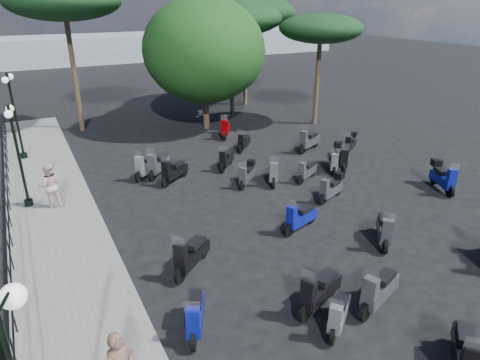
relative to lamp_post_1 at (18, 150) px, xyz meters
name	(u,v)px	position (x,y,z in m)	size (l,w,h in m)	color
ground	(267,223)	(7.19, -5.00, -2.28)	(120.00, 120.00, 0.00)	black
sidewalk	(56,226)	(0.69, -2.00, -2.21)	(3.00, 30.00, 0.15)	#605E5C
railing	(7,215)	(-0.61, -2.20, -1.39)	(0.04, 26.04, 1.10)	black
lamp_post_1	(18,150)	(0.00, 0.00, 0.00)	(0.32, 1.10, 3.74)	black
lamp_post_2	(15,111)	(0.08, 5.64, 0.14)	(0.49, 1.15, 3.99)	black
pedestrian_far	(50,185)	(0.79, -0.50, -1.30)	(0.81, 0.63, 1.66)	beige
scooter_0	(338,314)	(6.04, -10.13, -1.86)	(1.26, 1.04, 1.23)	black
scooter_1	(195,316)	(3.07, -8.68, -1.83)	(0.90, 1.52, 1.31)	black
scooter_2	(191,256)	(3.86, -6.38, -1.78)	(1.48, 1.24, 1.45)	black
scooter_3	(174,171)	(5.56, -0.11, -1.79)	(1.51, 1.13, 1.41)	black
scooter_4	(148,167)	(4.74, 0.91, -1.79)	(1.50, 1.16, 1.42)	black
scooter_5	(378,291)	(7.40, -9.99, -1.77)	(1.77, 0.88, 1.47)	black
scooter_6	(319,291)	(6.08, -9.34, -1.78)	(1.74, 0.92, 1.46)	black
scooter_7	(300,218)	(7.93, -5.88, -1.83)	(1.60, 0.74, 1.31)	black
scooter_8	(226,160)	(8.18, 0.29, -1.85)	(1.15, 1.21, 1.25)	black
scooter_9	(158,165)	(5.19, 0.86, -1.78)	(1.34, 1.42, 1.46)	black
scooter_10	(465,353)	(7.51, -12.30, -1.78)	(1.43, 1.28, 1.44)	black
scooter_12	(331,188)	(10.32, -4.49, -1.81)	(1.50, 0.78, 1.25)	black
scooter_13	(306,171)	(10.59, -2.51, -1.87)	(1.37, 0.84, 1.20)	black
scooter_14	(247,175)	(8.14, -1.75, -1.83)	(1.21, 1.11, 1.19)	black
scooter_15	(226,127)	(10.26, 4.66, -1.74)	(1.13, 1.59, 1.43)	black
scooter_17	(384,230)	(9.78, -7.78, -1.80)	(1.18, 1.41, 1.38)	black
scooter_18	(273,172)	(9.23, -2.07, -1.81)	(1.01, 1.53, 1.37)	black
scooter_19	(333,162)	(12.22, -2.23, -1.84)	(0.94, 1.40, 1.26)	black
scooter_20	(244,142)	(10.08, 2.19, -1.86)	(1.16, 1.16, 1.23)	black
scooter_23	(443,178)	(14.85, -5.82, -1.75)	(0.93, 1.69, 1.43)	black
scooter_24	(340,158)	(12.76, -2.07, -1.75)	(1.00, 1.63, 1.40)	black
scooter_25	(351,143)	(14.70, -0.52, -1.83)	(1.30, 0.99, 1.19)	black
scooter_26	(309,141)	(12.94, 0.59, -1.78)	(1.72, 0.96, 1.46)	black
broadleaf_tree	(204,50)	(9.97, 6.72, 2.19)	(6.82, 6.82, 7.38)	#38281E
pine_0	(232,18)	(12.57, 8.51, 3.75)	(6.07, 6.07, 7.11)	#38281E
pine_1	(246,12)	(14.92, 11.12, 3.99)	(6.64, 6.64, 7.45)	#38281E
pine_2	(63,1)	(3.34, 9.67, 4.73)	(6.00, 6.00, 8.09)	#38281E
pine_3	(321,29)	(16.30, 4.61, 3.26)	(4.79, 4.79, 6.41)	#38281E
distant_hills	(74,49)	(7.19, 40.00, -0.78)	(70.00, 8.00, 3.00)	gray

